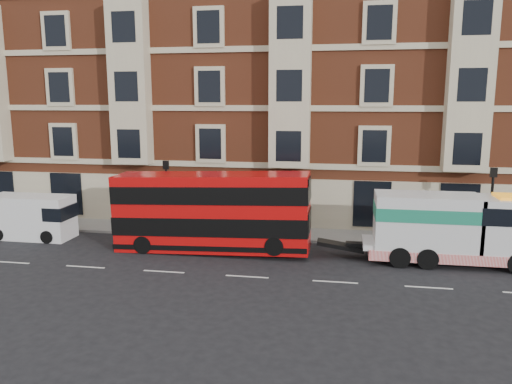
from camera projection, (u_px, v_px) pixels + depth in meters
ground at (247, 277)px, 22.87m from camera, size 120.00×120.00×0.00m
sidewalk at (270, 233)px, 30.13m from camera, size 90.00×3.00×0.15m
victorian_terrace at (293, 70)px, 35.50m from camera, size 45.00×12.00×20.40m
lamp_post_west at (167, 191)px, 29.40m from camera, size 0.35×0.15×4.35m
lamp_post_east at (491, 202)px, 26.39m from camera, size 0.35×0.15×4.35m
double_decker_bus at (212, 211)px, 26.38m from camera, size 10.33×2.37×4.18m
tow_truck at (450, 228)px, 24.43m from camera, size 8.27×2.44×3.44m
box_van at (31, 217)px, 29.16m from camera, size 4.84×2.09×2.51m
pedestrian at (26, 213)px, 31.20m from camera, size 0.68×0.48×1.75m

